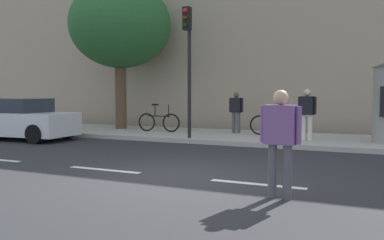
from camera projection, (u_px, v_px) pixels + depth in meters
ground_plane at (174, 176)px, 8.41m from camera, size 80.00×80.00×0.00m
sidewalk_curb at (265, 138)px, 14.75m from camera, size 36.00×4.00×0.15m
lane_markings at (174, 176)px, 8.41m from camera, size 25.80×0.16×0.01m
building_backdrop at (295, 25)px, 18.97m from camera, size 36.00×5.00×9.51m
traffic_light at (188, 51)px, 13.87m from camera, size 0.24×0.45×4.33m
street_tree at (120, 25)px, 17.60m from camera, size 4.27×4.27×6.20m
pedestrian_in_light_jacket at (280, 134)px, 6.58m from camera, size 0.66×0.28×1.73m
pedestrian_tallest at (236, 109)px, 15.80m from camera, size 0.58×0.30×1.55m
pedestrian_in_dark_shirt at (307, 111)px, 13.29m from camera, size 0.58×0.28×1.64m
bicycle_leaning at (274, 124)px, 14.99m from camera, size 1.76×0.29×1.09m
bicycle_upright at (159, 122)px, 16.41m from camera, size 1.77×0.21×1.09m
parked_car_silver at (18, 120)px, 15.01m from camera, size 4.25×2.01×1.47m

